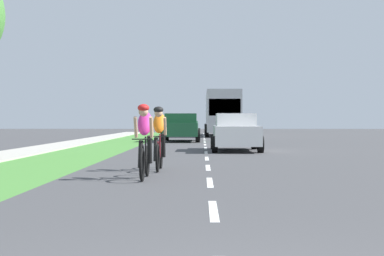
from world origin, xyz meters
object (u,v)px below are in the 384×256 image
Objects in this scene: cyclist_trailing at (159,138)px; pickup_dark_green at (181,127)px; sedan_white at (235,132)px; bus_silver at (222,111)px; cyclist_lead at (145,141)px.

cyclist_trailing is 0.34× the size of pickup_dark_green.
sedan_white is 0.37× the size of bus_silver.
bus_silver is at bearing 89.39° from sedan_white.
bus_silver is at bearing 77.10° from pickup_dark_green.
cyclist_lead is 0.40× the size of sedan_white.
cyclist_trailing is 9.39m from sedan_white.
cyclist_lead is 21.31m from pickup_dark_green.
bus_silver reaches higher than sedan_white.
pickup_dark_green is 12.71m from bus_silver.
cyclist_trailing is 19.28m from pickup_dark_green.
sedan_white is at bearing 75.02° from cyclist_trailing.
pickup_dark_green is at bearing 104.21° from sedan_white.
cyclist_lead is 33.79m from bus_silver.
bus_silver is (2.82, 33.65, 1.17)m from cyclist_lead.
pickup_dark_green is at bearing 90.47° from cyclist_trailing.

